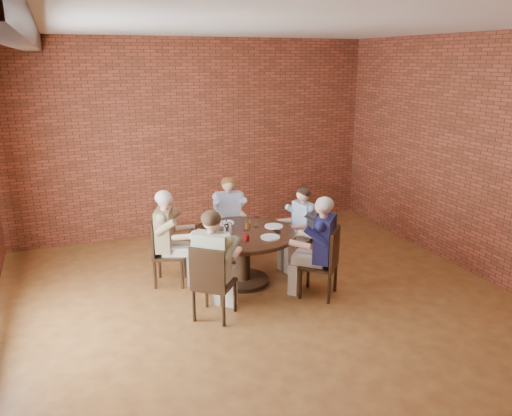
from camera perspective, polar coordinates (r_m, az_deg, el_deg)
name	(u,v)px	position (r m, az deg, el deg)	size (l,w,h in m)	color
floor	(274,315)	(6.31, 2.02, -12.11)	(7.00, 7.00, 0.00)	olive
ceiling	(277,23)	(5.54, 2.40, 20.39)	(7.00, 7.00, 0.00)	white
wall_back	(196,138)	(8.95, -6.93, 7.96)	(7.00, 7.00, 0.00)	brown
wall_right	(492,161)	(7.58, 25.40, 4.89)	(7.00, 7.00, 0.00)	brown
ceiling_beam	(21,32)	(5.07, -25.26, 17.78)	(0.22, 6.90, 0.26)	black
dining_table	(242,247)	(6.94, -1.56, -4.52)	(1.48, 1.48, 0.75)	black
chair_a	(304,236)	(7.54, 5.53, -3.21)	(0.44, 0.44, 0.88)	black
diner_a	(301,229)	(7.46, 5.12, -2.35)	(0.47, 0.58, 1.23)	teal
chair_b	(228,225)	(7.96, -3.18, -1.97)	(0.45, 0.45, 0.91)	black
diner_b	(229,218)	(7.84, -3.09, -1.15)	(0.50, 0.61, 1.28)	#9CAAC7
chair_c	(163,249)	(7.05, -10.55, -4.64)	(0.55, 0.55, 0.94)	black
diner_c	(169,238)	(6.98, -9.92, -3.42)	(0.53, 0.66, 1.34)	brown
chair_d	(211,281)	(6.00, -5.14, -8.27)	(0.62, 0.62, 0.96)	black
diner_d	(214,265)	(6.01, -4.84, -6.48)	(0.55, 0.67, 1.37)	#C0B497
chair_e	(326,260)	(6.62, 7.97, -5.92)	(0.62, 0.62, 0.95)	black
diner_e	(319,247)	(6.57, 7.26, -4.49)	(0.54, 0.67, 1.36)	#181844
plate_a	(274,226)	(7.09, 2.05, -2.10)	(0.26, 0.26, 0.01)	white
plate_b	(225,223)	(7.25, -3.56, -1.69)	(0.26, 0.26, 0.01)	white
plate_c	(210,234)	(6.81, -5.27, -2.96)	(0.26, 0.26, 0.01)	white
plate_d	(270,237)	(6.66, 1.65, -3.35)	(0.26, 0.26, 0.01)	white
glass_a	(256,222)	(7.06, 0.05, -1.63)	(0.07, 0.07, 0.14)	white
glass_b	(248,224)	(6.98, -0.97, -1.86)	(0.07, 0.07, 0.14)	white
glass_c	(225,223)	(7.03, -3.61, -1.76)	(0.07, 0.07, 0.14)	white
glass_d	(229,228)	(6.84, -3.05, -2.29)	(0.07, 0.07, 0.14)	white
glass_e	(226,230)	(6.77, -3.41, -2.48)	(0.07, 0.07, 0.14)	white
glass_f	(246,236)	(6.54, -1.11, -3.18)	(0.07, 0.07, 0.14)	white
smartphone	(277,231)	(6.90, 2.37, -2.66)	(0.07, 0.13, 0.01)	black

